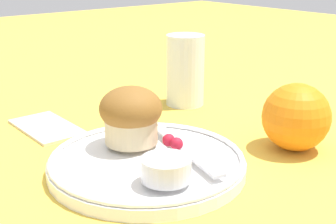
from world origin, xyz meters
The scene contains 9 objects.
ground_plane centered at (0.00, 0.00, 0.00)m, with size 3.00×3.00×0.00m, color gold.
plate centered at (0.02, -0.02, 0.01)m, with size 0.23×0.23×0.02m.
muffin centered at (-0.03, -0.02, 0.06)m, with size 0.08×0.08×0.07m.
cream_ramekin centered at (0.08, -0.05, 0.03)m, with size 0.05×0.05×0.02m.
berry_pair centered at (0.02, 0.01, 0.03)m, with size 0.03×0.02×0.02m.
butter_knife centered at (0.04, 0.02, 0.02)m, with size 0.16×0.06×0.00m.
orange_fruit centered at (0.09, 0.16, 0.04)m, with size 0.09×0.09×0.09m.
juice_glass centered at (-0.15, 0.18, 0.06)m, with size 0.06×0.06×0.12m.
folded_napkin centered at (-0.19, -0.05, 0.00)m, with size 0.12×0.07×0.01m.
Camera 1 is at (0.42, -0.32, 0.24)m, focal length 50.00 mm.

